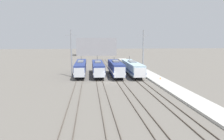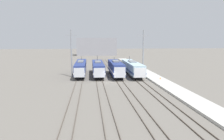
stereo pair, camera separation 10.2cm
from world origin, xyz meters
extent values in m
plane|color=#666059|center=(0.00, 0.00, 0.00)|extent=(400.00, 400.00, 0.00)
cube|color=#4C4238|center=(-7.78, 0.00, 0.07)|extent=(0.07, 120.00, 0.15)
cube|color=#4C4238|center=(-6.35, 0.00, 0.07)|extent=(0.07, 120.00, 0.15)
cube|color=#4C4238|center=(-3.07, 0.00, 0.07)|extent=(0.07, 120.00, 0.15)
cube|color=#4C4238|center=(-1.64, 0.00, 0.07)|extent=(0.07, 120.00, 0.15)
cube|color=#4C4238|center=(1.64, 0.00, 0.07)|extent=(0.07, 120.00, 0.15)
cube|color=#4C4238|center=(3.07, 0.00, 0.07)|extent=(0.07, 120.00, 0.15)
cube|color=#4C4238|center=(6.35, 0.00, 0.07)|extent=(0.07, 120.00, 0.15)
cube|color=#4C4238|center=(7.78, 0.00, 0.07)|extent=(0.07, 120.00, 0.15)
cube|color=black|center=(-7.06, 6.39, 0.47)|extent=(2.33, 4.40, 0.95)
cube|color=black|center=(-7.06, 16.38, 0.47)|extent=(2.33, 4.40, 0.95)
cube|color=navy|center=(-7.06, 11.38, 2.27)|extent=(2.74, 19.98, 2.64)
cube|color=silver|center=(-7.06, 11.38, 1.74)|extent=(2.78, 20.02, 0.48)
cube|color=silver|center=(-7.06, 2.14, 2.07)|extent=(2.52, 1.70, 2.24)
cube|color=black|center=(-7.06, 1.37, 2.57)|extent=(2.14, 0.08, 0.63)
cube|color=slate|center=(-7.06, 11.38, 3.76)|extent=(1.51, 4.99, 0.35)
cylinder|color=#38383D|center=(-7.06, 15.78, 4.23)|extent=(0.12, 0.12, 1.28)
cube|color=black|center=(-2.35, 5.16, 0.47)|extent=(2.42, 3.89, 0.95)
cube|color=black|center=(-2.35, 14.00, 0.47)|extent=(2.42, 3.89, 0.95)
cube|color=navy|center=(-2.35, 9.58, 2.27)|extent=(2.85, 17.70, 2.64)
cube|color=silver|center=(-2.35, 9.58, 1.74)|extent=(2.89, 17.74, 0.47)
cube|color=silver|center=(-2.35, 1.78, 2.07)|extent=(2.62, 2.30, 2.24)
cube|color=black|center=(-2.35, 0.71, 2.56)|extent=(2.23, 0.08, 0.63)
cube|color=slate|center=(-2.35, 9.58, 3.76)|extent=(1.57, 4.42, 0.35)
cylinder|color=#38383D|center=(-2.35, 13.47, 4.39)|extent=(0.12, 0.12, 1.60)
cube|color=black|center=(2.35, 4.05, 0.47)|extent=(2.43, 3.59, 0.95)
cube|color=black|center=(2.35, 12.22, 0.47)|extent=(2.43, 3.59, 0.95)
cube|color=navy|center=(2.35, 8.13, 2.40)|extent=(2.86, 16.33, 2.90)
cube|color=silver|center=(2.35, 8.13, 1.82)|extent=(2.90, 16.37, 0.52)
cube|color=silver|center=(2.35, 0.81, 2.18)|extent=(2.63, 1.89, 2.47)
cube|color=black|center=(2.35, -0.05, 2.73)|extent=(2.24, 0.08, 0.69)
cube|color=slate|center=(2.35, 8.13, 4.03)|extent=(1.57, 4.08, 0.35)
cylinder|color=#38383D|center=(2.35, 11.73, 4.33)|extent=(0.12, 0.12, 0.97)
cube|color=#232326|center=(7.06, 4.42, 0.47)|extent=(2.59, 4.21, 0.95)
cube|color=#232326|center=(7.06, 13.98, 0.47)|extent=(2.59, 4.21, 0.95)
cube|color=#9EBCCC|center=(7.06, 9.20, 2.29)|extent=(3.05, 19.12, 2.69)
cube|color=navy|center=(7.06, 9.20, 1.76)|extent=(3.09, 19.16, 0.48)
cube|color=silver|center=(7.06, 0.40, 2.09)|extent=(2.80, 1.71, 2.29)
cube|color=black|center=(7.06, -0.38, 2.60)|extent=(2.38, 0.08, 0.64)
cube|color=gray|center=(7.06, 9.20, 3.81)|extent=(1.68, 4.78, 0.35)
cylinder|color=#38383D|center=(7.06, 13.41, 4.29)|extent=(0.12, 0.12, 1.30)
cylinder|color=gray|center=(-9.28, 7.96, 6.18)|extent=(0.37, 0.37, 12.35)
cube|color=gray|center=(-9.28, 7.96, 10.87)|extent=(2.98, 0.16, 0.16)
cylinder|color=gray|center=(9.83, 7.96, 6.18)|extent=(0.37, 0.37, 12.35)
cube|color=gray|center=(9.83, 7.96, 10.87)|extent=(2.98, 0.16, 0.16)
cube|color=#B7B5AD|center=(11.71, 0.00, 0.20)|extent=(4.00, 120.00, 0.39)
cone|color=orange|center=(12.21, 0.30, 0.63)|extent=(0.28, 0.28, 0.46)
cube|color=gray|center=(-0.17, 91.40, 5.53)|extent=(24.93, 10.58, 11.06)
camera|label=1|loc=(-4.59, -49.66, 9.61)|focal=35.00mm
camera|label=2|loc=(-4.49, -49.67, 9.61)|focal=35.00mm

